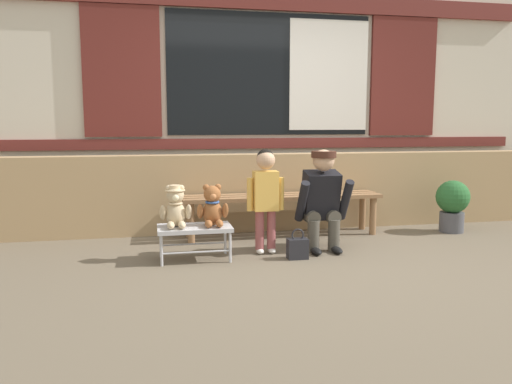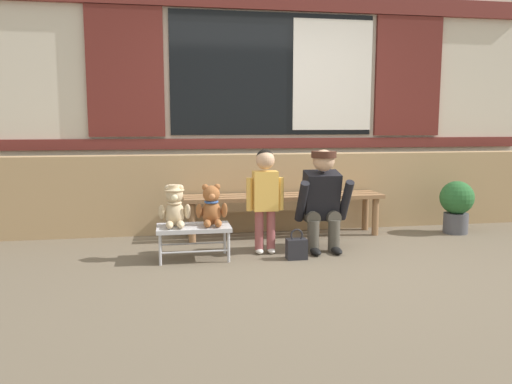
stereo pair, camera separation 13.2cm
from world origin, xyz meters
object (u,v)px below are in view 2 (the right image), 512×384
(potted_plant, at_px, (457,204))
(wooden_bench_long, at_px, (284,201))
(adult_crouching, at_px, (323,200))
(handbag_on_ground, at_px, (297,248))
(child_standing, at_px, (265,189))
(teddy_bear_with_hat, at_px, (175,207))
(small_display_bench, at_px, (194,230))
(teddy_bear_plain, at_px, (212,207))

(potted_plant, bearing_deg, wooden_bench_long, 174.12)
(adult_crouching, bearing_deg, potted_plant, 15.68)
(wooden_bench_long, height_order, handbag_on_ground, wooden_bench_long)
(child_standing, height_order, potted_plant, child_standing)
(teddy_bear_with_hat, height_order, child_standing, child_standing)
(child_standing, bearing_deg, adult_crouching, 2.12)
(small_display_bench, bearing_deg, child_standing, 8.66)
(small_display_bench, relative_size, handbag_on_ground, 2.35)
(small_display_bench, height_order, handbag_on_ground, small_display_bench)
(teddy_bear_with_hat, xyz_separation_m, handbag_on_ground, (1.05, -0.15, -0.38))
(handbag_on_ground, distance_m, potted_plant, 2.12)
(child_standing, distance_m, handbag_on_ground, 0.60)
(small_display_bench, bearing_deg, wooden_bench_long, 38.20)
(teddy_bear_plain, xyz_separation_m, potted_plant, (2.70, 0.58, -0.14))
(wooden_bench_long, bearing_deg, child_standing, -116.10)
(handbag_on_ground, bearing_deg, teddy_bear_plain, 168.15)
(teddy_bear_with_hat, bearing_deg, wooden_bench_long, 34.04)
(wooden_bench_long, height_order, small_display_bench, wooden_bench_long)
(handbag_on_ground, bearing_deg, potted_plant, 20.49)
(wooden_bench_long, xyz_separation_m, adult_crouching, (0.22, -0.66, 0.11))
(teddy_bear_with_hat, xyz_separation_m, potted_plant, (3.02, 0.58, -0.15))
(teddy_bear_with_hat, xyz_separation_m, child_standing, (0.82, 0.10, 0.12))
(child_standing, bearing_deg, potted_plant, 12.40)
(wooden_bench_long, distance_m, adult_crouching, 0.70)
(small_display_bench, relative_size, teddy_bear_with_hat, 1.76)
(small_display_bench, relative_size, adult_crouching, 0.67)
(small_display_bench, relative_size, child_standing, 0.67)
(child_standing, relative_size, potted_plant, 1.68)
(teddy_bear_with_hat, bearing_deg, handbag_on_ground, -8.34)
(small_display_bench, relative_size, potted_plant, 1.12)
(small_display_bench, xyz_separation_m, handbag_on_ground, (0.89, -0.15, -0.17))
(child_standing, height_order, handbag_on_ground, child_standing)
(teddy_bear_with_hat, distance_m, handbag_on_ground, 1.13)
(child_standing, relative_size, adult_crouching, 1.01)
(teddy_bear_with_hat, height_order, handbag_on_ground, teddy_bear_with_hat)
(wooden_bench_long, relative_size, teddy_bear_with_hat, 5.78)
(wooden_bench_long, relative_size, adult_crouching, 2.21)
(handbag_on_ground, relative_size, potted_plant, 0.48)
(child_standing, distance_m, potted_plant, 2.28)
(teddy_bear_with_hat, distance_m, potted_plant, 3.08)
(wooden_bench_long, bearing_deg, teddy_bear_with_hat, -145.96)
(wooden_bench_long, height_order, child_standing, child_standing)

